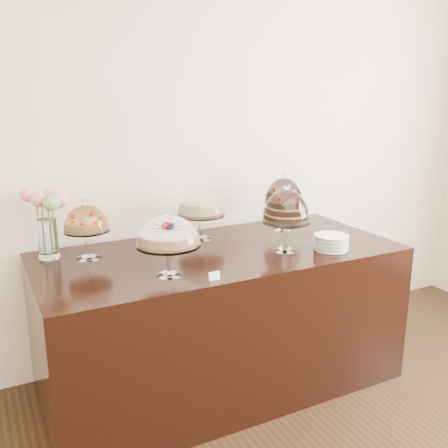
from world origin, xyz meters
name	(u,v)px	position (x,y,z in m)	size (l,w,h in m)	color
wall_back	(197,143)	(0.00, 3.00, 1.50)	(5.00, 0.04, 3.00)	beige
display_counter	(220,318)	(-0.10, 2.45, 0.45)	(2.20, 1.00, 0.90)	black
cake_stand_sugar_sponge	(168,234)	(-0.52, 2.20, 1.13)	(0.34, 0.34, 0.36)	white
cake_stand_choco_layer	(286,208)	(0.26, 2.27, 1.16)	(0.29, 0.29, 0.42)	white
cake_stand_cheesecake	(201,205)	(-0.09, 2.74, 1.12)	(0.32, 0.32, 0.36)	white
cake_stand_dark_choco	(284,194)	(0.52, 2.69, 1.15)	(0.27, 0.27, 0.40)	white
cake_stand_fruit_tart	(86,221)	(-0.84, 2.67, 1.12)	(0.27, 0.27, 0.35)	white
flower_vase	(48,214)	(-1.03, 2.80, 1.16)	(0.25, 0.27, 0.41)	white
plate_stack	(331,242)	(0.51, 2.15, 0.95)	(0.20, 0.20, 0.09)	silver
price_card_left	(214,276)	(-0.34, 2.03, 0.92)	(0.06, 0.01, 0.04)	white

